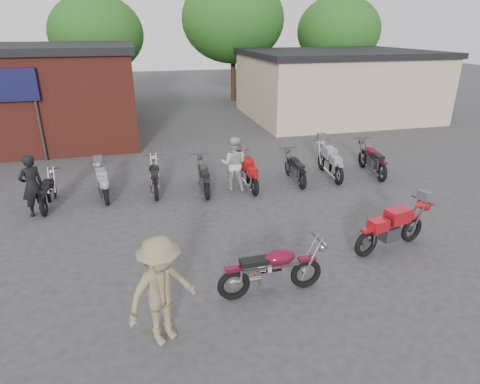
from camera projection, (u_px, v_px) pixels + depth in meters
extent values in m
plane|color=#303032|center=(291.00, 270.00, 8.89)|extent=(90.00, 90.00, 0.00)
cube|color=maroon|center=(2.00, 97.00, 18.58)|extent=(12.00, 8.00, 4.00)
cube|color=tan|center=(335.00, 86.00, 23.61)|extent=(10.00, 8.00, 3.50)
ellipsoid|color=red|center=(259.00, 273.00, 8.57)|extent=(0.31, 0.31, 0.26)
imported|color=black|center=(32.00, 186.00, 11.19)|extent=(0.78, 0.73, 1.79)
imported|color=#AAABA6|center=(234.00, 164.00, 12.99)|extent=(1.05, 0.94, 1.78)
imported|color=#7E6E4E|center=(162.00, 291.00, 6.57)|extent=(1.47, 1.25, 1.97)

